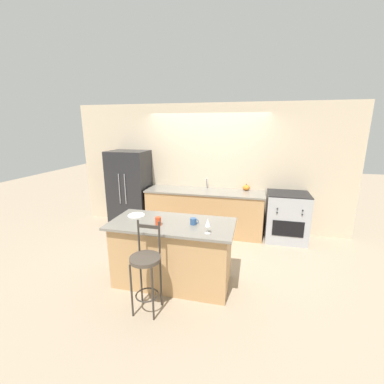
{
  "coord_description": "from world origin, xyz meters",
  "views": [
    {
      "loc": [
        0.97,
        -4.75,
        2.24
      ],
      "look_at": [
        -0.04,
        -0.58,
        1.13
      ],
      "focal_mm": 24.0,
      "sensor_mm": 36.0,
      "label": 1
    }
  ],
  "objects_px": {
    "refrigerator": "(130,189)",
    "pumpkin_decoration": "(246,188)",
    "oven_range": "(287,217)",
    "bar_stool_near": "(146,267)",
    "wine_glass": "(208,223)",
    "tumbler_cup": "(158,221)",
    "dinner_plate": "(136,215)",
    "coffee_mug": "(194,221)"
  },
  "relations": [
    {
      "from": "refrigerator",
      "to": "oven_range",
      "type": "xyz_separation_m",
      "value": [
        3.37,
        0.0,
        -0.37
      ]
    },
    {
      "from": "dinner_plate",
      "to": "pumpkin_decoration",
      "type": "relative_size",
      "value": 1.74
    },
    {
      "from": "pumpkin_decoration",
      "to": "wine_glass",
      "type": "bearing_deg",
      "value": -99.25
    },
    {
      "from": "tumbler_cup",
      "to": "pumpkin_decoration",
      "type": "relative_size",
      "value": 0.8
    },
    {
      "from": "refrigerator",
      "to": "tumbler_cup",
      "type": "xyz_separation_m",
      "value": [
        1.46,
        -2.07,
        0.13
      ]
    },
    {
      "from": "wine_glass",
      "to": "pumpkin_decoration",
      "type": "relative_size",
      "value": 1.34
    },
    {
      "from": "oven_range",
      "to": "coffee_mug",
      "type": "bearing_deg",
      "value": -127.08
    },
    {
      "from": "dinner_plate",
      "to": "pumpkin_decoration",
      "type": "xyz_separation_m",
      "value": [
        1.55,
        2.02,
        0.04
      ]
    },
    {
      "from": "refrigerator",
      "to": "tumbler_cup",
      "type": "distance_m",
      "value": 2.53
    },
    {
      "from": "dinner_plate",
      "to": "wine_glass",
      "type": "relative_size",
      "value": 1.3
    },
    {
      "from": "oven_range",
      "to": "tumbler_cup",
      "type": "height_order",
      "value": "tumbler_cup"
    },
    {
      "from": "oven_range",
      "to": "coffee_mug",
      "type": "height_order",
      "value": "coffee_mug"
    },
    {
      "from": "bar_stool_near",
      "to": "dinner_plate",
      "type": "height_order",
      "value": "bar_stool_near"
    },
    {
      "from": "bar_stool_near",
      "to": "tumbler_cup",
      "type": "xyz_separation_m",
      "value": [
        -0.03,
        0.51,
        0.39
      ]
    },
    {
      "from": "tumbler_cup",
      "to": "pumpkin_decoration",
      "type": "height_order",
      "value": "pumpkin_decoration"
    },
    {
      "from": "tumbler_cup",
      "to": "coffee_mug",
      "type": "bearing_deg",
      "value": 17.54
    },
    {
      "from": "pumpkin_decoration",
      "to": "refrigerator",
      "type": "bearing_deg",
      "value": -174.74
    },
    {
      "from": "refrigerator",
      "to": "wine_glass",
      "type": "relative_size",
      "value": 8.77
    },
    {
      "from": "wine_glass",
      "to": "pumpkin_decoration",
      "type": "distance_m",
      "value": 2.44
    },
    {
      "from": "coffee_mug",
      "to": "tumbler_cup",
      "type": "height_order",
      "value": "tumbler_cup"
    },
    {
      "from": "bar_stool_near",
      "to": "dinner_plate",
      "type": "bearing_deg",
      "value": 121.33
    },
    {
      "from": "oven_range",
      "to": "coffee_mug",
      "type": "xyz_separation_m",
      "value": [
        -1.45,
        -1.92,
        0.49
      ]
    },
    {
      "from": "oven_range",
      "to": "refrigerator",
      "type": "bearing_deg",
      "value": -180.0
    },
    {
      "from": "wine_glass",
      "to": "bar_stool_near",
      "type": "bearing_deg",
      "value": -148.53
    },
    {
      "from": "coffee_mug",
      "to": "pumpkin_decoration",
      "type": "xyz_separation_m",
      "value": [
        0.63,
        2.16,
        0.0
      ]
    },
    {
      "from": "dinner_plate",
      "to": "wine_glass",
      "type": "height_order",
      "value": "wine_glass"
    },
    {
      "from": "bar_stool_near",
      "to": "pumpkin_decoration",
      "type": "relative_size",
      "value": 7.82
    },
    {
      "from": "wine_glass",
      "to": "pumpkin_decoration",
      "type": "bearing_deg",
      "value": 80.75
    },
    {
      "from": "dinner_plate",
      "to": "wine_glass",
      "type": "xyz_separation_m",
      "value": [
        1.15,
        -0.39,
        0.13
      ]
    },
    {
      "from": "refrigerator",
      "to": "pumpkin_decoration",
      "type": "distance_m",
      "value": 2.57
    },
    {
      "from": "oven_range",
      "to": "bar_stool_near",
      "type": "distance_m",
      "value": 3.2
    },
    {
      "from": "refrigerator",
      "to": "pumpkin_decoration",
      "type": "xyz_separation_m",
      "value": [
        2.55,
        0.23,
        0.12
      ]
    },
    {
      "from": "bar_stool_near",
      "to": "wine_glass",
      "type": "height_order",
      "value": "bar_stool_near"
    },
    {
      "from": "tumbler_cup",
      "to": "oven_range",
      "type": "bearing_deg",
      "value": 47.26
    },
    {
      "from": "bar_stool_near",
      "to": "coffee_mug",
      "type": "relative_size",
      "value": 9.51
    },
    {
      "from": "dinner_plate",
      "to": "pumpkin_decoration",
      "type": "bearing_deg",
      "value": 52.57
    },
    {
      "from": "coffee_mug",
      "to": "tumbler_cup",
      "type": "relative_size",
      "value": 1.03
    },
    {
      "from": "bar_stool_near",
      "to": "tumbler_cup",
      "type": "height_order",
      "value": "bar_stool_near"
    },
    {
      "from": "bar_stool_near",
      "to": "coffee_mug",
      "type": "distance_m",
      "value": 0.87
    },
    {
      "from": "wine_glass",
      "to": "coffee_mug",
      "type": "distance_m",
      "value": 0.36
    },
    {
      "from": "dinner_plate",
      "to": "coffee_mug",
      "type": "relative_size",
      "value": 2.12
    },
    {
      "from": "refrigerator",
      "to": "tumbler_cup",
      "type": "height_order",
      "value": "refrigerator"
    }
  ]
}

